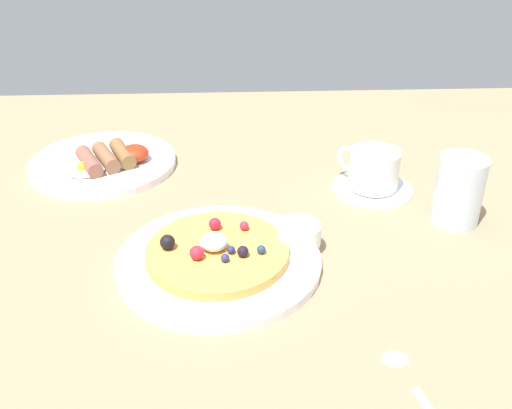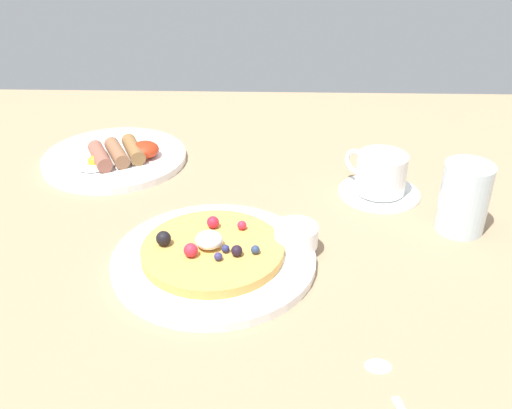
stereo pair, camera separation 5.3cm
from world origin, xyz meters
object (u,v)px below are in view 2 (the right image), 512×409
object	(u,v)px
teaspoon	(390,386)
pancake_plate	(214,259)
coffee_saucer	(379,192)
coffee_cup	(380,172)
breakfast_plate	(115,158)
water_glass	(464,198)
syrup_ramekin	(296,235)

from	to	relation	value
teaspoon	pancake_plate	bearing A→B (deg)	133.30
coffee_saucer	coffee_cup	bearing A→B (deg)	136.70
coffee_saucer	coffee_cup	world-z (taller)	coffee_cup
breakfast_plate	water_glass	size ratio (longest dim) A/B	2.45
pancake_plate	teaspoon	distance (cm)	28.16
water_glass	breakfast_plate	bearing A→B (deg)	159.35
water_glass	coffee_saucer	bearing A→B (deg)	134.02
breakfast_plate	teaspoon	bearing A→B (deg)	-51.91
pancake_plate	coffee_saucer	bearing A→B (deg)	38.68
syrup_ramekin	water_glass	world-z (taller)	water_glass
syrup_ramekin	coffee_cup	size ratio (longest dim) A/B	0.64
teaspoon	water_glass	size ratio (longest dim) A/B	1.34
pancake_plate	syrup_ramekin	xyz separation A→B (cm)	(10.63, 2.90, 2.05)
breakfast_plate	water_glass	xyz separation A→B (cm)	(54.09, -20.38, 4.42)
pancake_plate	coffee_cup	size ratio (longest dim) A/B	2.87
pancake_plate	breakfast_plate	size ratio (longest dim) A/B	1.07
pancake_plate	coffee_saucer	xyz separation A→B (cm)	(24.28, 19.44, -0.29)
breakfast_plate	teaspoon	distance (cm)	63.85
pancake_plate	water_glass	distance (cm)	35.55
teaspoon	syrup_ramekin	bearing A→B (deg)	110.35
breakfast_plate	coffee_cup	xyz separation A→B (cm)	(44.24, -10.20, 3.16)
coffee_saucer	coffee_cup	size ratio (longest dim) A/B	1.38
water_glass	syrup_ramekin	bearing A→B (deg)	-164.52
coffee_saucer	pancake_plate	bearing A→B (deg)	-141.32
pancake_plate	breakfast_plate	world-z (taller)	same
coffee_cup	water_glass	xyz separation A→B (cm)	(9.85, -10.18, 1.25)
coffee_cup	teaspoon	distance (cm)	40.50
syrup_ramekin	water_glass	xyz separation A→B (cm)	(23.38, 6.47, 2.37)
syrup_ramekin	coffee_cup	world-z (taller)	coffee_cup
coffee_saucer	teaspoon	bearing A→B (deg)	-97.10
teaspoon	water_glass	xyz separation A→B (cm)	(14.70, 29.87, 4.80)
coffee_cup	teaspoon	xyz separation A→B (cm)	(-4.85, -40.05, -3.55)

